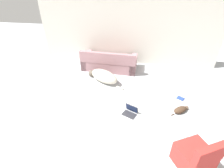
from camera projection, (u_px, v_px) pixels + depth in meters
ground_plane at (109, 164)px, 3.40m from camera, size 20.00×20.00×0.00m
wall_back at (129, 28)px, 6.47m from camera, size 6.78×0.06×2.79m
couch at (109, 63)px, 6.61m from camera, size 2.06×1.00×0.79m
dog at (103, 76)px, 5.86m from camera, size 1.36×0.92×0.42m
cat at (181, 110)px, 4.64m from camera, size 0.52×0.41×0.15m
laptop_open at (131, 111)px, 4.59m from camera, size 0.44×0.40×0.24m
book_blue at (180, 98)px, 5.15m from camera, size 0.24×0.23×0.02m
side_chair at (195, 157)px, 3.22m from camera, size 0.79×0.79×0.81m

